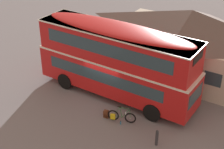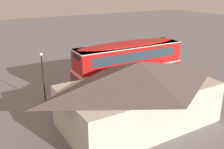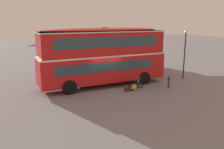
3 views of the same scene
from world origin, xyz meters
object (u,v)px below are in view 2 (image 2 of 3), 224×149
at_px(double_decker_bus, 128,65).
at_px(street_lamp, 43,73).
at_px(water_bottle_blue_sports, 98,85).
at_px(kerb_bollard, 72,85).
at_px(touring_bicycle, 100,83).
at_px(backpack_on_ground, 108,82).

bearing_deg(double_decker_bus, street_lamp, -7.53).
distance_m(water_bottle_blue_sports, kerb_bollard, 2.59).
bearing_deg(touring_bicycle, backpack_on_ground, -171.73).
bearing_deg(water_bottle_blue_sports, double_decker_bus, 128.70).
bearing_deg(touring_bicycle, street_lamp, 11.98).
bearing_deg(street_lamp, backpack_on_ground, -168.52).
bearing_deg(kerb_bollard, touring_bicycle, 166.52).
bearing_deg(backpack_on_ground, street_lamp, 11.48).
height_order(backpack_on_ground, kerb_bollard, kerb_bollard).
xyz_separation_m(water_bottle_blue_sports, kerb_bollard, (2.53, -0.41, 0.39)).
xyz_separation_m(double_decker_bus, touring_bicycle, (1.84, -2.26, -2.27)).
bearing_deg(water_bottle_blue_sports, street_lamp, 14.48).
bearing_deg(double_decker_bus, touring_bicycle, -50.79).
distance_m(backpack_on_ground, street_lamp, 7.36).
bearing_deg(backpack_on_ground, double_decker_bus, 110.87).
bearing_deg(kerb_bollard, backpack_on_ground, 172.00).
height_order(double_decker_bus, street_lamp, double_decker_bus).
height_order(water_bottle_blue_sports, kerb_bollard, kerb_bollard).
bearing_deg(street_lamp, kerb_bollard, -149.24).
relative_size(touring_bicycle, water_bottle_blue_sports, 7.04).
relative_size(backpack_on_ground, water_bottle_blue_sports, 2.17).
bearing_deg(street_lamp, water_bottle_blue_sports, -165.52).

